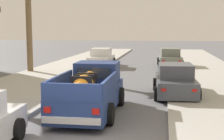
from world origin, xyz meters
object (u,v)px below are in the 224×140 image
at_px(car_right_mid, 101,58).
at_px(car_left_near, 170,58).
at_px(car_right_near, 175,81).
at_px(pickup_truck, 90,92).

bearing_deg(car_right_mid, car_left_near, 8.61).
xyz_separation_m(car_left_near, car_right_near, (0.05, -12.75, 0.00)).
relative_size(pickup_truck, car_right_mid, 1.22).
distance_m(car_left_near, car_right_mid, 5.81).
bearing_deg(car_right_near, car_left_near, 90.24).
relative_size(car_right_near, car_right_mid, 1.01).
height_order(car_left_near, car_right_near, same).
bearing_deg(car_left_near, car_right_mid, -171.39).
height_order(pickup_truck, car_left_near, pickup_truck).
bearing_deg(pickup_truck, car_right_near, 49.33).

